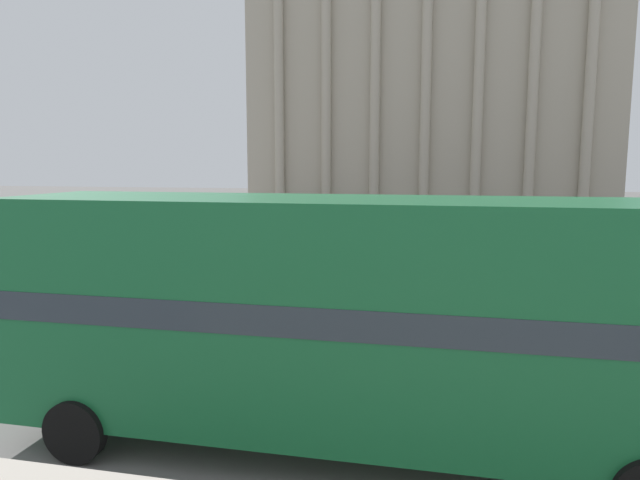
{
  "coord_description": "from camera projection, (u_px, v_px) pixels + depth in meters",
  "views": [
    {
      "loc": [
        -0.14,
        -2.1,
        4.67
      ],
      "look_at": [
        -3.96,
        15.49,
        2.24
      ],
      "focal_mm": 32.0,
      "sensor_mm": 36.0,
      "label": 1
    }
  ],
  "objects": [
    {
      "name": "plaza_building_left",
      "position": [
        428.0,
        85.0,
        57.07
      ],
      "size": [
        34.75,
        13.44,
        24.9
      ],
      "color": "#B2A893",
      "rests_on": "ground_plane"
    },
    {
      "name": "traffic_light_mid",
      "position": [
        572.0,
        244.0,
        15.97
      ],
      "size": [
        0.42,
        0.24,
        3.68
      ],
      "color": "black",
      "rests_on": "ground_plane"
    },
    {
      "name": "pedestrian_red",
      "position": [
        279.0,
        242.0,
        27.38
      ],
      "size": [
        0.32,
        0.32,
        1.61
      ],
      "rotation": [
        0.0,
        0.0,
        6.26
      ],
      "color": "#282B33",
      "rests_on": "ground_plane"
    },
    {
      "name": "pedestrian_grey",
      "position": [
        485.0,
        306.0,
        14.69
      ],
      "size": [
        0.32,
        0.32,
        1.74
      ],
      "rotation": [
        0.0,
        0.0,
        1.63
      ],
      "color": "#282B33",
      "rests_on": "ground_plane"
    },
    {
      "name": "double_decker_bus",
      "position": [
        348.0,
        314.0,
        8.99
      ],
      "size": [
        11.01,
        2.71,
        4.13
      ],
      "rotation": [
        0.0,
        0.0,
        0.14
      ],
      "color": "black",
      "rests_on": "ground_plane"
    },
    {
      "name": "pedestrian_white",
      "position": [
        234.0,
        267.0,
        20.1
      ],
      "size": [
        0.32,
        0.32,
        1.81
      ],
      "rotation": [
        0.0,
        0.0,
        1.73
      ],
      "color": "#282B33",
      "rests_on": "ground_plane"
    },
    {
      "name": "traffic_light_near",
      "position": [
        354.0,
        279.0,
        12.28
      ],
      "size": [
        0.42,
        0.24,
        3.31
      ],
      "color": "black",
      "rests_on": "ground_plane"
    }
  ]
}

